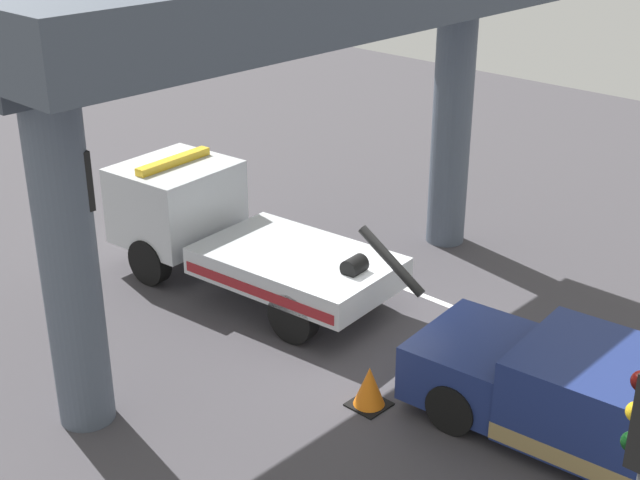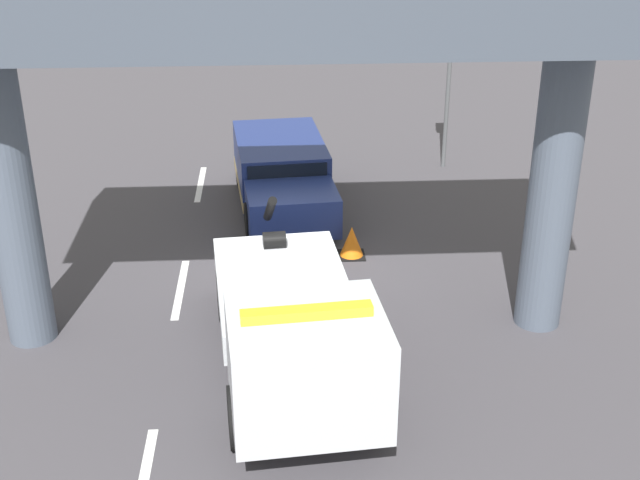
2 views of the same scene
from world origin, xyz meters
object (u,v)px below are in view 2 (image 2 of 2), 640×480
tow_truck_white (296,332)px  traffic_light_near (451,52)px  towed_van_green (282,175)px  traffic_cone_orange (352,242)px  traffic_light_far (543,160)px

tow_truck_white → traffic_light_near: 11.93m
towed_van_green → traffic_cone_orange: size_ratio=7.46×
tow_truck_white → traffic_light_near: traffic_light_near is taller
tow_truck_white → traffic_light_far: size_ratio=1.63×
towed_van_green → traffic_light_near: traffic_light_near is taller
traffic_light_far → traffic_cone_orange: (-2.87, -3.18, -2.93)m
towed_van_green → tow_truck_white: bearing=0.6°
towed_van_green → traffic_light_near: (-2.49, 4.69, 2.54)m
traffic_light_near → traffic_cone_orange: 7.12m
tow_truck_white → traffic_light_far: bearing=116.6°
tow_truck_white → towed_van_green: 8.33m
towed_van_green → traffic_light_far: size_ratio=1.20×
traffic_light_near → traffic_cone_orange: size_ratio=6.34×
towed_van_green → traffic_light_near: bearing=118.0°
tow_truck_white → traffic_light_near: bearing=156.9°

